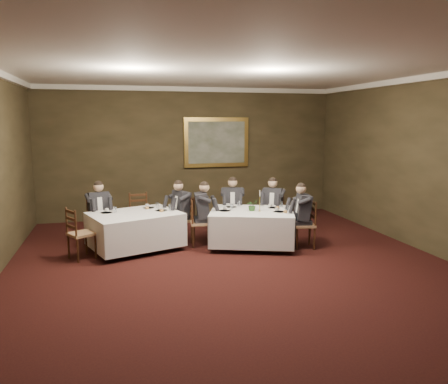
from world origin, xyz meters
name	(u,v)px	position (x,y,z in m)	size (l,w,h in m)	color
ground	(242,277)	(0.00, 0.00, 0.00)	(10.00, 10.00, 0.00)	black
ceiling	(243,63)	(0.00, 0.00, 3.50)	(8.00, 10.00, 0.10)	silver
back_wall	(190,153)	(0.00, 5.00, 1.75)	(8.00, 0.10, 3.50)	#2D2716
crown_molding	(243,67)	(0.00, 0.00, 3.44)	(8.00, 10.00, 0.12)	white
table_main	(252,225)	(0.73, 1.73, 0.45)	(2.05, 1.80, 0.67)	black
table_second	(135,228)	(-1.65, 2.08, 0.45)	(2.06, 1.81, 0.67)	black
chair_main_backleft	(233,223)	(0.58, 2.72, 0.28)	(0.54, 0.53, 1.00)	#956F4C
diner_main_backleft	(233,213)	(0.58, 2.71, 0.51)	(0.52, 0.57, 1.35)	black
chair_main_backright	(273,224)	(1.45, 2.41, 0.28)	(0.60, 0.59, 1.00)	#956F4C
diner_main_backright	(273,214)	(1.45, 2.40, 0.51)	(0.60, 0.62, 1.35)	black
chair_main_endleft	(200,232)	(-0.30, 2.09, 0.28)	(0.46, 0.48, 1.00)	#956F4C
diner_main_endleft	(201,221)	(-0.29, 2.09, 0.51)	(0.52, 0.45, 1.35)	black
chair_main_endright	(304,234)	(1.75, 1.38, 0.28)	(0.49, 0.51, 1.00)	#956F4C
diner_main_endright	(304,223)	(1.74, 1.38, 0.51)	(0.54, 0.48, 1.35)	black
chair_sec_backleft	(99,230)	(-2.38, 2.77, 0.28)	(0.54, 0.53, 1.00)	#956F4C
diner_sec_backleft	(99,220)	(-2.38, 2.76, 0.51)	(0.52, 0.57, 1.35)	black
chair_sec_backright	(140,225)	(-1.50, 3.07, 0.28)	(0.47, 0.45, 1.00)	#956F4C
chair_sec_endright	(183,229)	(-0.62, 2.44, 0.28)	(0.55, 0.56, 1.00)	#956F4C
diner_sec_endright	(182,219)	(-0.63, 2.44, 0.51)	(0.59, 0.55, 1.35)	black
chair_sec_endleft	(81,244)	(-2.68, 1.72, 0.28)	(0.58, 0.59, 1.00)	#956F4C
centerpiece	(252,205)	(0.73, 1.73, 0.89)	(0.23, 0.20, 0.26)	#2D5926
candlestick	(260,203)	(0.86, 1.64, 0.93)	(0.07, 0.07, 0.46)	gold
place_setting_table_main	(233,205)	(0.46, 2.25, 0.80)	(0.33, 0.31, 0.14)	white
place_setting_table_second	(109,211)	(-2.16, 2.30, 0.80)	(0.33, 0.31, 0.14)	white
painting	(216,142)	(0.73, 4.94, 2.03)	(1.79, 0.09, 1.35)	gold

